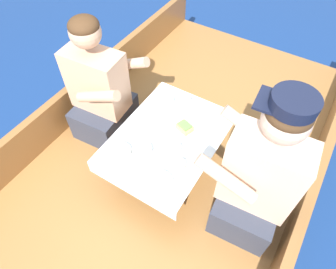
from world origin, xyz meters
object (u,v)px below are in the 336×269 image
at_px(coffee_cup_starboard, 186,100).
at_px(tin_can, 180,165).
at_px(person_port, 100,92).
at_px(sandwich, 185,127).
at_px(coffee_cup_port, 176,149).
at_px(person_starboard, 258,180).

height_order(coffee_cup_starboard, tin_can, coffee_cup_starboard).
relative_size(person_port, tin_can, 14.47).
height_order(sandwich, coffee_cup_port, coffee_cup_port).
relative_size(coffee_cup_starboard, tin_can, 1.36).
height_order(sandwich, coffee_cup_starboard, sandwich).
height_order(coffee_cup_port, coffee_cup_starboard, coffee_cup_port).
height_order(sandwich, tin_can, sandwich).
xyz_separation_m(sandwich, coffee_cup_port, (0.04, -0.18, -0.00)).
distance_m(person_starboard, coffee_cup_starboard, 0.77).
bearing_deg(sandwich, person_starboard, -16.43).
bearing_deg(coffee_cup_port, sandwich, 103.52).
bearing_deg(tin_can, sandwich, 114.62).
relative_size(sandwich, tin_can, 1.79).
xyz_separation_m(person_starboard, sandwich, (-0.55, 0.16, -0.06)).
bearing_deg(sandwich, coffee_cup_port, -76.48).
relative_size(person_port, coffee_cup_port, 10.57).
bearing_deg(person_starboard, tin_can, 8.97).
bearing_deg(person_port, tin_can, -20.67).
bearing_deg(coffee_cup_port, person_starboard, 2.21).
bearing_deg(person_port, sandwich, -1.72).
height_order(person_starboard, tin_can, person_starboard).
bearing_deg(sandwich, tin_can, -65.38).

